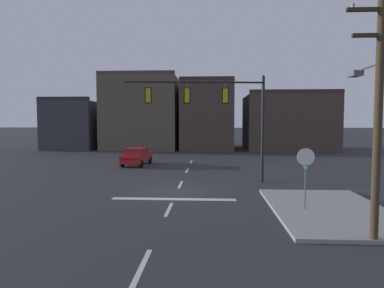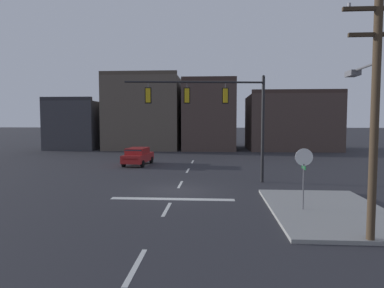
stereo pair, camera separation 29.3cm
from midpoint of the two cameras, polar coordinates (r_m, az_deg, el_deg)
ground_plane at (r=19.36m, az=-2.95°, el=-8.04°), size 400.00×400.00×0.00m
sidewalk_near_corner at (r=16.19m, az=22.00°, el=-10.42°), size 5.00×8.00×0.15m
stop_bar_paint at (r=17.41m, az=-3.65°, el=-9.38°), size 6.40×0.50×0.01m
lane_centreline at (r=21.31m, az=-2.38°, el=-6.93°), size 0.16×26.40×0.01m
signal_mast_near_side at (r=21.72m, az=4.15°, el=6.42°), size 8.97×1.12×6.99m
stop_sign at (r=15.35m, az=18.35°, el=-3.24°), size 0.76×0.64×2.83m
car_lot_nearside at (r=30.81m, az=-9.71°, el=-2.03°), size 2.20×4.56×1.61m
utility_pole at (r=12.34m, az=28.41°, el=5.70°), size 2.20×2.27×8.11m
building_row at (r=49.34m, az=-1.12°, el=4.43°), size 40.38×12.83×10.68m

